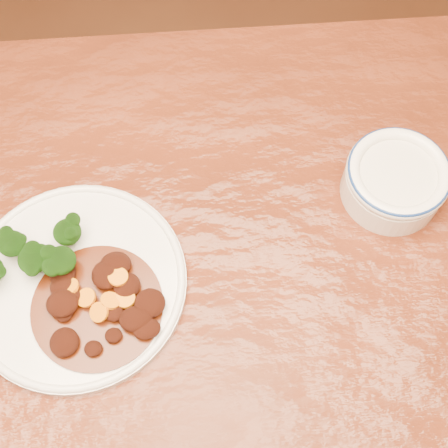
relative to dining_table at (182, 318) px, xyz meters
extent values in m
plane|color=#452011|center=(0.00, 0.00, -0.67)|extent=(4.00, 4.00, 0.00)
cube|color=#602510|center=(0.00, 0.00, 0.06)|extent=(1.55, 0.99, 0.04)
cylinder|color=silver|center=(-0.13, 0.04, 0.09)|extent=(0.28, 0.28, 0.01)
torus|color=silver|center=(-0.13, 0.04, 0.09)|extent=(0.28, 0.28, 0.01)
cylinder|color=#6D9F52|center=(-0.14, 0.06, 0.10)|extent=(0.01, 0.01, 0.02)
ellipsoid|color=black|center=(-0.14, 0.06, 0.12)|extent=(0.04, 0.04, 0.03)
cylinder|color=#6D9F52|center=(-0.17, 0.06, 0.10)|extent=(0.01, 0.01, 0.02)
ellipsoid|color=black|center=(-0.17, 0.06, 0.12)|extent=(0.04, 0.04, 0.03)
cylinder|color=#6D9F52|center=(-0.20, 0.09, 0.10)|extent=(0.01, 0.01, 0.02)
ellipsoid|color=black|center=(-0.20, 0.09, 0.12)|extent=(0.04, 0.04, 0.03)
cylinder|color=#6D9F52|center=(-0.13, 0.10, 0.10)|extent=(0.01, 0.01, 0.02)
ellipsoid|color=black|center=(-0.13, 0.10, 0.12)|extent=(0.04, 0.04, 0.03)
cylinder|color=#4D1B08|center=(-0.10, 0.00, 0.09)|extent=(0.17, 0.17, 0.00)
ellipsoid|color=black|center=(-0.05, -0.03, 0.11)|extent=(0.04, 0.03, 0.02)
ellipsoid|color=black|center=(-0.04, -0.04, 0.11)|extent=(0.03, 0.03, 0.01)
ellipsoid|color=black|center=(-0.11, -0.05, 0.10)|extent=(0.02, 0.02, 0.01)
ellipsoid|color=black|center=(-0.04, -0.04, 0.10)|extent=(0.03, 0.03, 0.02)
ellipsoid|color=black|center=(-0.08, -0.02, 0.10)|extent=(0.02, 0.02, 0.01)
ellipsoid|color=black|center=(-0.14, -0.04, 0.10)|extent=(0.04, 0.04, 0.02)
ellipsoid|color=black|center=(-0.13, 0.01, 0.10)|extent=(0.02, 0.02, 0.01)
ellipsoid|color=black|center=(-0.08, -0.04, 0.10)|extent=(0.02, 0.02, 0.01)
ellipsoid|color=black|center=(-0.09, 0.04, 0.11)|extent=(0.04, 0.04, 0.02)
ellipsoid|color=black|center=(-0.06, 0.02, 0.11)|extent=(0.03, 0.03, 0.02)
ellipsoid|color=black|center=(-0.14, 0.03, 0.11)|extent=(0.03, 0.03, 0.02)
ellipsoid|color=black|center=(-0.08, 0.03, 0.10)|extent=(0.03, 0.03, 0.02)
ellipsoid|color=black|center=(-0.03, -0.01, 0.11)|extent=(0.04, 0.04, 0.02)
ellipsoid|color=black|center=(-0.07, 0.05, 0.11)|extent=(0.04, 0.04, 0.02)
ellipsoid|color=black|center=(-0.14, 0.00, 0.11)|extent=(0.04, 0.04, 0.02)
ellipsoid|color=black|center=(-0.14, 0.00, 0.10)|extent=(0.02, 0.03, 0.01)
ellipsoid|color=black|center=(-0.14, 0.05, 0.10)|extent=(0.04, 0.04, 0.02)
cylinder|color=orange|center=(-0.10, -0.01, 0.11)|extent=(0.03, 0.03, 0.02)
cylinder|color=orange|center=(-0.11, 0.01, 0.11)|extent=(0.03, 0.03, 0.01)
cylinder|color=orange|center=(-0.06, 0.00, 0.11)|extent=(0.04, 0.04, 0.01)
cylinder|color=orange|center=(-0.13, 0.03, 0.11)|extent=(0.04, 0.04, 0.01)
cylinder|color=orange|center=(-0.08, 0.00, 0.11)|extent=(0.03, 0.03, 0.02)
cylinder|color=orange|center=(-0.07, 0.03, 0.12)|extent=(0.03, 0.03, 0.01)
cylinder|color=silver|center=(0.31, 0.12, 0.10)|extent=(0.14, 0.14, 0.04)
cylinder|color=silver|center=(0.31, 0.12, 0.13)|extent=(0.11, 0.11, 0.01)
torus|color=silver|center=(0.31, 0.12, 0.13)|extent=(0.14, 0.14, 0.02)
torus|color=navy|center=(0.31, 0.12, 0.14)|extent=(0.14, 0.14, 0.01)
camera|label=1|loc=(0.02, -0.26, 0.85)|focal=50.00mm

